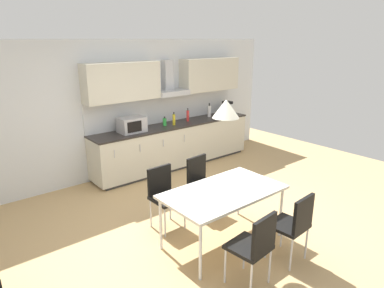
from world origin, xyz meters
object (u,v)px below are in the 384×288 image
Objects in this scene: coffee_maker at (227,108)px; chair_near_left at (255,243)px; bottle_green at (165,122)px; pendant_lamp at (226,109)px; bottle_red at (188,116)px; microwave at (132,125)px; chair_near_right at (295,222)px; dining_table at (223,194)px; chair_far_left at (164,191)px; bottle_white at (209,111)px; bottle_yellow at (174,119)px; chair_far_right at (201,179)px.

coffee_maker is 0.34× the size of chair_near_left.
pendant_lamp reaches higher than bottle_green.
chair_near_left is (-3.08, -3.54, -0.51)m from coffee_maker.
coffee_maker reaches higher than bottle_red.
microwave reaches higher than chair_near_right.
chair_far_left reaches higher than dining_table.
pendant_lamp is (-2.24, -2.75, 0.75)m from bottle_white.
pendant_lamp is (-0.35, 0.82, 1.25)m from chair_near_right.
dining_table is 4.79× the size of pendant_lamp.
chair_far_left is at bearing 113.01° from chair_near_right.
bottle_green is at bearing 69.67° from pendant_lamp.
bottle_green is 0.66× the size of bottle_red.
microwave is at bearing -178.30° from bottle_white.
chair_far_left is 2.72× the size of pendant_lamp.
bottle_yellow is at bearing 49.96° from chair_far_left.
chair_far_left and chair_near_right have the same top height.
chair_far_right is at bearing -0.03° from chair_far_left.
chair_near_left is 2.72× the size of pendant_lamp.
coffee_maker is at bearing 2.86° from bottle_yellow.
bottle_white reaches higher than chair_near_left.
bottle_white is at bearing 54.19° from chair_near_left.
bottle_red is 0.32× the size of chair_near_right.
bottle_red is 0.32× the size of chair_far_left.
bottle_green is 2.37m from chair_far_left.
bottle_yellow is at bearing -177.14° from coffee_maker.
microwave is at bearing 92.75° from chair_far_right.
bottle_yellow is 2.06m from chair_far_right.
microwave is 1.57× the size of bottle_white.
bottle_red is 3.19m from dining_table.
microwave is 1.94m from chair_far_right.
chair_far_right is (0.34, 0.82, -0.16)m from dining_table.
chair_far_left is (-1.53, -1.82, -0.47)m from bottle_yellow.
bottle_red is at bearing -178.15° from bottle_white.
bottle_white reaches higher than bottle_yellow.
chair_far_right is at bearing 67.65° from chair_near_left.
coffee_maker reaches higher than bottle_yellow.
bottle_white is 1.23m from bottle_green.
bottle_white reaches higher than dining_table.
bottle_yellow is (-0.43, -0.09, -0.01)m from bottle_red.
bottle_white is 3.62m from pendant_lamp.
chair_near_right is (0.35, -0.82, -0.16)m from dining_table.
bottle_yellow is 0.30× the size of chair_near_left.
pendant_lamp is at bearing -129.15° from bottle_white.
microwave is 3.59m from chair_near_left.
chair_far_right is 1.64m from chair_near_right.
pendant_lamp reaches higher than bottle_white.
bottle_green is (0.76, 0.02, -0.06)m from microwave.
bottle_green is at bearing -178.33° from bottle_white.
chair_near_left is (-2.58, -3.57, -0.49)m from bottle_white.
bottle_yellow reaches higher than bottle_green.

